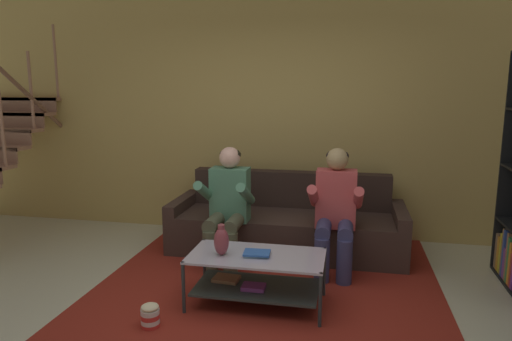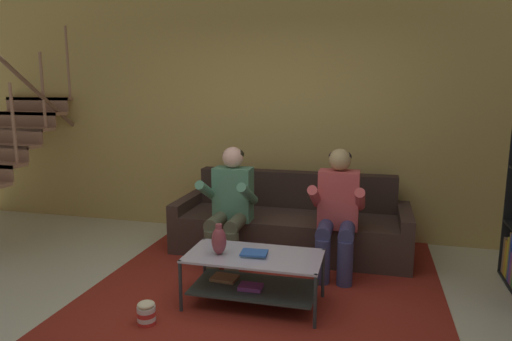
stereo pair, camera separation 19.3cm
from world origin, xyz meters
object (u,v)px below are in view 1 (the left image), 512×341
person_seated_left (227,202)px  popcorn_tub (150,316)px  book_stack (257,254)px  vase (221,241)px  person_seated_right (335,207)px  couch (287,225)px  coffee_table (255,272)px

person_seated_left → popcorn_tub: person_seated_left is taller
person_seated_left → popcorn_tub: 1.46m
book_stack → vase: bearing=-172.0°
person_seated_right → popcorn_tub: (-1.29, -1.33, -0.55)m
popcorn_tub → person_seated_right: bearing=46.0°
person_seated_right → vase: (-0.87, -0.88, -0.10)m
couch → person_seated_left: 0.81m
couch → person_seated_left: bearing=-136.0°
coffee_table → popcorn_tub: size_ratio=5.84×
coffee_table → vase: bearing=-167.9°
couch → popcorn_tub: bearing=-112.5°
coffee_table → couch: bearing=86.8°
vase → book_stack: (0.28, 0.04, -0.10)m
person_seated_left → vase: (0.19, -0.88, -0.09)m
person_seated_left → person_seated_right: 1.05m
person_seated_left → popcorn_tub: (-0.24, -1.33, -0.54)m
person_seated_left → coffee_table: size_ratio=1.08×
vase → popcorn_tub: bearing=-133.0°
person_seated_right → popcorn_tub: person_seated_right is taller
person_seated_right → book_stack: person_seated_right is taller
popcorn_tub → book_stack: bearing=35.1°
coffee_table → popcorn_tub: coffee_table is taller
person_seated_right → popcorn_tub: size_ratio=6.40×
vase → book_stack: vase is taller
couch → popcorn_tub: 2.00m
person_seated_right → book_stack: (-0.59, -0.84, -0.20)m
couch → popcorn_tub: couch is taller
person_seated_left → person_seated_right: size_ratio=0.99×
couch → book_stack: 1.36m
vase → book_stack: 0.30m
book_stack → person_seated_right: bearing=55.0°
couch → coffee_table: 1.33m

